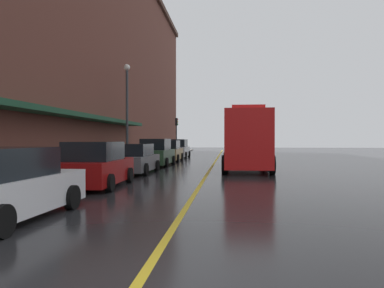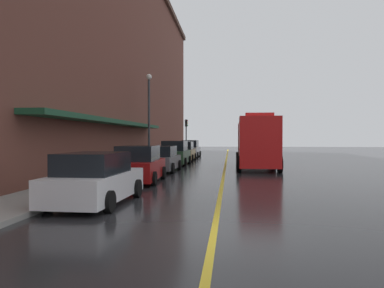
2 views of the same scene
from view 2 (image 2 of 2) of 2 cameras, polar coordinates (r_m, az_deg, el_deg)
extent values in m
plane|color=#232326|center=(33.61, 4.98, -2.69)|extent=(112.00, 112.00, 0.00)
cube|color=gray|center=(34.24, -5.46, -2.50)|extent=(2.40, 70.00, 0.15)
cube|color=gold|center=(33.61, 4.98, -2.68)|extent=(0.16, 70.00, 0.01)
cube|color=brown|center=(35.41, -14.55, 12.83)|extent=(8.30, 64.00, 18.88)
cube|color=#19472D|center=(25.60, -10.78, 3.09)|extent=(1.20, 22.40, 0.24)
cube|color=silver|center=(13.06, -13.88, -5.93)|extent=(2.06, 4.78, 0.82)
cube|color=black|center=(12.78, -14.28, -2.74)|extent=(1.79, 2.65, 0.67)
cylinder|color=black|center=(14.80, -15.28, -6.15)|extent=(0.24, 0.65, 0.64)
cylinder|color=black|center=(14.17, -8.06, -6.44)|extent=(0.24, 0.65, 0.64)
cylinder|color=black|center=(12.18, -20.67, -7.72)|extent=(0.24, 0.65, 0.64)
cylinder|color=black|center=(11.41, -12.06, -8.27)|extent=(0.24, 0.65, 0.64)
cube|color=maroon|center=(18.94, -7.71, -3.69)|extent=(1.99, 4.68, 0.87)
cube|color=black|center=(18.66, -7.86, -1.33)|extent=(1.75, 2.59, 0.71)
cylinder|color=black|center=(20.57, -9.48, -4.13)|extent=(0.24, 0.65, 0.64)
cylinder|color=black|center=(20.21, -4.24, -4.21)|extent=(0.24, 0.65, 0.64)
cylinder|color=black|center=(17.80, -11.65, -4.94)|extent=(0.24, 0.65, 0.64)
cylinder|color=black|center=(17.38, -5.61, -5.06)|extent=(0.24, 0.65, 0.64)
cube|color=#595B60|center=(24.65, -4.39, -2.70)|extent=(1.81, 4.51, 0.79)
cube|color=black|center=(24.39, -4.50, -1.05)|extent=(1.60, 2.49, 0.64)
cylinder|color=black|center=(26.20, -5.69, -3.03)|extent=(0.23, 0.64, 0.64)
cylinder|color=black|center=(25.88, -1.90, -3.07)|extent=(0.23, 0.64, 0.64)
cylinder|color=black|center=(23.50, -7.14, -3.49)|extent=(0.23, 0.64, 0.64)
cylinder|color=black|center=(23.15, -2.92, -3.55)|extent=(0.23, 0.64, 0.64)
cube|color=#2D5133|center=(30.44, -2.46, -1.85)|extent=(1.93, 4.66, 0.94)
cube|color=black|center=(30.18, -2.53, -0.26)|extent=(1.71, 2.57, 0.77)
cylinder|color=black|center=(32.03, -3.75, -2.30)|extent=(0.23, 0.64, 0.64)
cylinder|color=black|center=(31.75, -0.38, -2.32)|extent=(0.23, 0.64, 0.64)
cylinder|color=black|center=(29.20, -4.73, -2.61)|extent=(0.23, 0.64, 0.64)
cylinder|color=black|center=(28.90, -1.04, -2.65)|extent=(0.23, 0.64, 0.64)
cube|color=#A5844C|center=(35.75, -1.25, -1.48)|extent=(1.86, 4.55, 0.87)
cube|color=black|center=(35.50, -1.30, -0.23)|extent=(1.67, 2.50, 0.71)
cylinder|color=black|center=(37.28, -2.43, -1.83)|extent=(0.22, 0.64, 0.64)
cylinder|color=black|center=(37.07, 0.43, -1.85)|extent=(0.22, 0.64, 0.64)
cylinder|color=black|center=(34.50, -3.06, -2.06)|extent=(0.22, 0.64, 0.64)
cylinder|color=black|center=(34.27, 0.02, -2.08)|extent=(0.22, 0.64, 0.64)
cube|color=silver|center=(41.79, -0.22, -1.09)|extent=(1.82, 4.22, 0.92)
cube|color=black|center=(41.56, -0.26, 0.05)|extent=(1.61, 2.33, 0.75)
cylinder|color=black|center=(43.20, -1.17, -1.45)|extent=(0.23, 0.64, 0.64)
cylinder|color=black|center=(42.99, 1.15, -1.46)|extent=(0.23, 0.64, 0.64)
cylinder|color=black|center=(40.64, -1.68, -1.60)|extent=(0.23, 0.64, 0.64)
cylinder|color=black|center=(40.42, 0.79, -1.61)|extent=(0.23, 0.64, 0.64)
cube|color=red|center=(24.24, 9.85, 0.27)|extent=(2.49, 2.60, 3.11)
cube|color=red|center=(29.02, 9.25, 0.14)|extent=(2.53, 6.29, 2.86)
cube|color=red|center=(24.28, 9.87, 4.23)|extent=(1.73, 0.62, 0.24)
cylinder|color=black|center=(24.50, 12.75, -2.90)|extent=(0.31, 1.00, 1.00)
cylinder|color=black|center=(24.34, 6.89, -2.91)|extent=(0.31, 1.00, 1.00)
cylinder|color=black|center=(28.38, 11.85, -2.37)|extent=(0.31, 1.00, 1.00)
cylinder|color=black|center=(28.24, 6.80, -2.37)|extent=(0.31, 1.00, 1.00)
cylinder|color=black|center=(30.90, 11.39, -2.10)|extent=(0.31, 1.00, 1.00)
cylinder|color=black|center=(30.77, 6.75, -2.10)|extent=(0.31, 1.00, 1.00)
cylinder|color=#4C4C51|center=(39.88, -2.64, -1.14)|extent=(0.07, 0.07, 1.05)
cube|color=black|center=(39.86, -2.64, -0.18)|extent=(0.14, 0.18, 0.28)
cylinder|color=#4C4C51|center=(29.10, -5.73, -1.93)|extent=(0.07, 0.07, 1.05)
cube|color=black|center=(29.07, -5.73, -0.62)|extent=(0.14, 0.18, 0.28)
cylinder|color=#4C4C51|center=(41.62, -2.29, -1.05)|extent=(0.07, 0.07, 1.05)
cube|color=black|center=(41.60, -2.29, -0.13)|extent=(0.14, 0.18, 0.28)
cylinder|color=#4C4C51|center=(42.83, -2.06, -0.99)|extent=(0.07, 0.07, 1.05)
cube|color=black|center=(42.81, -2.07, -0.10)|extent=(0.14, 0.18, 0.28)
cylinder|color=#33383D|center=(30.58, -6.32, 3.32)|extent=(0.18, 0.18, 6.50)
sphere|color=white|center=(30.92, -6.34, 9.76)|extent=(0.44, 0.44, 0.44)
cylinder|color=#232326|center=(50.29, -0.86, 0.64)|extent=(0.14, 0.14, 3.40)
cube|color=black|center=(50.33, -0.86, 3.09)|extent=(0.28, 0.36, 0.90)
sphere|color=red|center=(50.32, -0.68, 3.43)|extent=(0.16, 0.16, 0.16)
sphere|color=gold|center=(50.31, -0.68, 3.09)|extent=(0.16, 0.16, 0.16)
sphere|color=green|center=(50.30, -0.68, 2.75)|extent=(0.16, 0.16, 0.16)
camera|label=1|loc=(4.19, 16.59, -3.19)|focal=35.33mm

